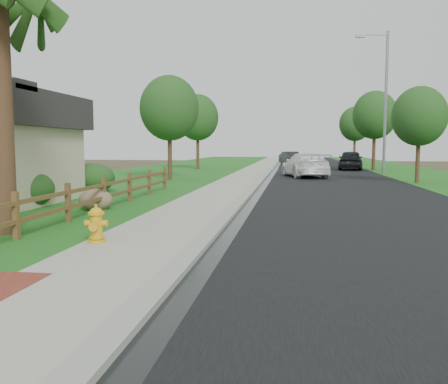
% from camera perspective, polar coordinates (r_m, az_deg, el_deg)
% --- Properties ---
extents(ground, '(120.00, 120.00, 0.00)m').
position_cam_1_polar(ground, '(7.21, -10.68, -11.26)').
color(ground, '#3E3222').
extents(road, '(8.00, 90.00, 0.02)m').
position_cam_1_polar(road, '(41.64, 11.45, 2.64)').
color(road, black).
rests_on(road, ground).
extents(curb, '(0.40, 90.00, 0.12)m').
position_cam_1_polar(curb, '(41.61, 5.66, 2.79)').
color(curb, gray).
rests_on(curb, ground).
extents(wet_gutter, '(0.50, 90.00, 0.00)m').
position_cam_1_polar(wet_gutter, '(41.60, 6.14, 2.73)').
color(wet_gutter, black).
rests_on(wet_gutter, road).
extents(sidewalk, '(2.20, 90.00, 0.10)m').
position_cam_1_polar(sidewalk, '(41.69, 3.87, 2.80)').
color(sidewalk, '#A89F92').
rests_on(sidewalk, ground).
extents(grass_strip, '(1.60, 90.00, 0.06)m').
position_cam_1_polar(grass_strip, '(41.88, 1.28, 2.79)').
color(grass_strip, '#255C1A').
rests_on(grass_strip, ground).
extents(lawn_near, '(9.00, 90.00, 0.04)m').
position_cam_1_polar(lawn_near, '(42.82, -5.65, 2.82)').
color(lawn_near, '#255C1A').
rests_on(lawn_near, ground).
extents(verge_far, '(6.00, 90.00, 0.04)m').
position_cam_1_polar(verge_far, '(42.58, 20.77, 2.47)').
color(verge_far, '#255C1A').
rests_on(verge_far, ground).
extents(ranch_fence, '(0.12, 16.92, 1.10)m').
position_cam_1_polar(ranch_fence, '(14.26, -16.10, -0.50)').
color(ranch_fence, '#50381A').
rests_on(ranch_fence, ground).
extents(fire_hydrant, '(0.52, 0.42, 0.79)m').
position_cam_1_polar(fire_hydrant, '(10.07, -15.11, -3.84)').
color(fire_hydrant, gold).
rests_on(fire_hydrant, sidewalk).
extents(white_suv, '(3.46, 5.85, 1.59)m').
position_cam_1_polar(white_suv, '(31.81, 9.70, 3.24)').
color(white_suv, white).
rests_on(white_suv, road).
extents(dark_car_mid, '(2.55, 5.11, 1.67)m').
position_cam_1_polar(dark_car_mid, '(42.13, 14.99, 3.75)').
color(dark_car_mid, black).
rests_on(dark_car_mid, road).
extents(dark_car_far, '(2.96, 4.56, 1.42)m').
position_cam_1_polar(dark_car_far, '(51.98, 8.13, 4.06)').
color(dark_car_far, black).
rests_on(dark_car_far, road).
extents(streetlight, '(2.33, 0.49, 10.08)m').
position_cam_1_polar(streetlight, '(36.10, 18.60, 11.09)').
color(streetlight, gray).
rests_on(streetlight, ground).
extents(boulder, '(1.24, 1.03, 0.72)m').
position_cam_1_polar(boulder, '(15.56, -15.18, -0.93)').
color(boulder, brown).
rests_on(boulder, ground).
extents(shrub_c, '(2.26, 2.26, 1.25)m').
position_cam_1_polar(shrub_c, '(17.15, -22.54, 0.32)').
color(shrub_c, '#1C4017').
rests_on(shrub_c, ground).
extents(shrub_d, '(2.41, 2.41, 1.31)m').
position_cam_1_polar(shrub_d, '(21.82, -15.48, 1.65)').
color(shrub_d, '#1C4017').
rests_on(shrub_d, ground).
extents(tree_near_left, '(3.52, 3.52, 6.23)m').
position_cam_1_polar(tree_near_left, '(28.76, -6.59, 9.96)').
color(tree_near_left, '#352515').
rests_on(tree_near_left, ground).
extents(tree_near_right, '(2.94, 2.94, 5.29)m').
position_cam_1_polar(tree_near_right, '(28.08, 22.45, 8.41)').
color(tree_near_right, '#352515').
rests_on(tree_near_right, ground).
extents(tree_mid_left, '(3.65, 3.65, 6.52)m').
position_cam_1_polar(tree_mid_left, '(41.61, -3.20, 8.93)').
color(tree_mid_left, '#352515').
rests_on(tree_mid_left, ground).
extents(tree_mid_right, '(3.65, 3.65, 6.62)m').
position_cam_1_polar(tree_mid_right, '(41.85, 17.69, 8.79)').
color(tree_mid_right, '#352515').
rests_on(tree_mid_right, ground).
extents(tree_far_right, '(3.44, 3.44, 6.34)m').
position_cam_1_polar(tree_far_right, '(54.35, 15.49, 7.89)').
color(tree_far_right, '#352515').
rests_on(tree_far_right, ground).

